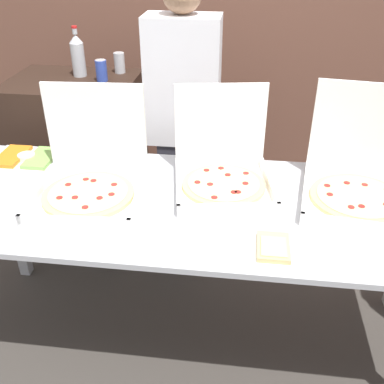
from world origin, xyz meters
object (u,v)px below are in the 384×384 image
at_px(pizza_box_far_left, 91,178).
at_px(soda_can_silver, 119,63).
at_px(veggie_tray, 27,160).
at_px(soda_bottle, 78,55).
at_px(paper_plate_front_left, 273,248).
at_px(soda_can_colored, 101,70).
at_px(person_guest_cap, 183,128).
at_px(pizza_box_near_right, 360,181).
at_px(pizza_box_near_left, 223,170).

distance_m(pizza_box_far_left, soda_can_silver, 1.09).
relative_size(veggie_tray, soda_bottle, 1.20).
bearing_deg(pizza_box_far_left, paper_plate_front_left, -25.26).
distance_m(soda_can_colored, person_guest_cap, 0.59).
relative_size(pizza_box_far_left, person_guest_cap, 0.29).
relative_size(paper_plate_front_left, person_guest_cap, 0.12).
xyz_separation_m(paper_plate_front_left, soda_bottle, (-1.15, 1.28, 0.35)).
bearing_deg(soda_bottle, person_guest_cap, -19.85).
bearing_deg(pizza_box_near_right, soda_bottle, 158.92).
xyz_separation_m(veggie_tray, soda_can_colored, (0.22, 0.64, 0.28)).
distance_m(pizza_box_far_left, soda_can_colored, 0.93).
distance_m(pizza_box_near_left, soda_can_silver, 1.17).
relative_size(soda_can_colored, person_guest_cap, 0.07).
height_order(veggie_tray, soda_bottle, soda_bottle).
bearing_deg(soda_can_silver, pizza_box_near_right, -35.80).
distance_m(veggie_tray, soda_can_colored, 0.73).
relative_size(pizza_box_near_left, soda_can_colored, 4.09).
bearing_deg(paper_plate_front_left, soda_bottle, 132.04).
relative_size(paper_plate_front_left, soda_can_silver, 1.72).
bearing_deg(person_guest_cap, veggie_tray, 33.82).
xyz_separation_m(veggie_tray, person_guest_cap, (0.72, 0.48, 0.01)).
xyz_separation_m(pizza_box_near_right, soda_bottle, (-1.53, 0.85, 0.28)).
xyz_separation_m(paper_plate_front_left, soda_can_colored, (-0.99, 1.19, 0.29)).
relative_size(pizza_box_near_left, veggie_tray, 1.45).
bearing_deg(soda_bottle, soda_can_silver, 23.13).
xyz_separation_m(pizza_box_far_left, veggie_tray, (-0.41, 0.24, -0.06)).
distance_m(veggie_tray, soda_bottle, 0.80).
relative_size(paper_plate_front_left, soda_bottle, 0.73).
xyz_separation_m(paper_plate_front_left, soda_can_silver, (-0.93, 1.37, 0.29)).
bearing_deg(soda_can_colored, soda_can_silver, 71.40).
xyz_separation_m(paper_plate_front_left, person_guest_cap, (-0.48, 1.03, 0.02)).
bearing_deg(person_guest_cap, pizza_box_near_right, 144.94).
xyz_separation_m(pizza_box_near_right, pizza_box_far_left, (-1.17, -0.12, -0.00)).
bearing_deg(person_guest_cap, paper_plate_front_left, 114.94).
xyz_separation_m(pizza_box_near_left, person_guest_cap, (-0.26, 0.57, -0.04)).
relative_size(pizza_box_near_right, soda_can_colored, 4.35).
relative_size(soda_bottle, person_guest_cap, 0.17).
relative_size(pizza_box_far_left, soda_bottle, 1.70).
bearing_deg(soda_bottle, soda_can_colored, -26.80).
bearing_deg(pizza_box_near_right, person_guest_cap, 152.79).
distance_m(pizza_box_near_right, soda_can_silver, 1.62).
relative_size(pizza_box_near_right, soda_bottle, 1.85).
bearing_deg(person_guest_cap, soda_can_colored, -17.44).
distance_m(pizza_box_far_left, paper_plate_front_left, 0.85).
height_order(paper_plate_front_left, soda_can_colored, soda_can_colored).
relative_size(pizza_box_far_left, paper_plate_front_left, 2.33).
distance_m(pizza_box_far_left, veggie_tray, 0.48).
relative_size(pizza_box_far_left, veggie_tray, 1.42).
bearing_deg(person_guest_cap, soda_bottle, -19.85).
height_order(pizza_box_near_left, veggie_tray, pizza_box_near_left).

